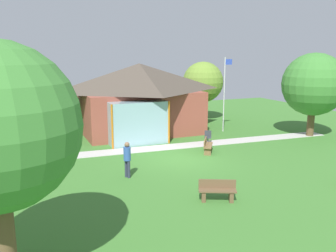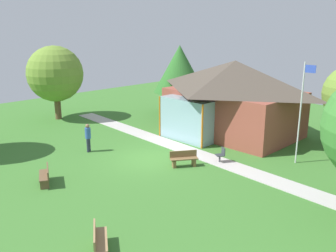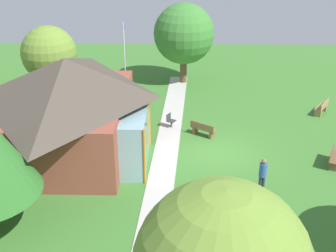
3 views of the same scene
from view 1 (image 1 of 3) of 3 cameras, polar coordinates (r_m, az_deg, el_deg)
ground_plane at (r=20.01m, az=2.13°, el=-5.39°), size 44.00×44.00×0.00m
pavilion at (r=26.47m, az=-4.56°, el=4.65°), size 9.39×7.51×5.13m
footpath at (r=22.46m, az=-0.86°, el=-3.46°), size 24.35×2.71×0.03m
flagpole at (r=27.06m, az=9.04°, el=5.55°), size 0.64×0.08×5.57m
bench_front_center at (r=14.64m, az=7.90°, el=-10.29°), size 1.54×1.05×0.84m
bench_rear_near_path at (r=21.41m, az=6.33°, el=-3.21°), size 1.19×1.50×0.84m
patio_chair_lawn_spare at (r=23.50m, az=6.40°, el=-1.85°), size 0.60×0.60×0.86m
visitor_strolling_lawn at (r=17.01m, az=-6.55°, el=-4.93°), size 0.34×0.34×1.74m
tree_behind_pavilion_left at (r=26.96m, az=-19.84°, el=6.70°), size 4.39×4.39×5.87m
tree_behind_pavilion_right at (r=31.77m, az=5.61°, el=6.97°), size 3.58×3.58×5.15m
tree_east_hedge at (r=27.13m, az=22.29°, el=6.15°), size 4.39×4.39×5.90m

